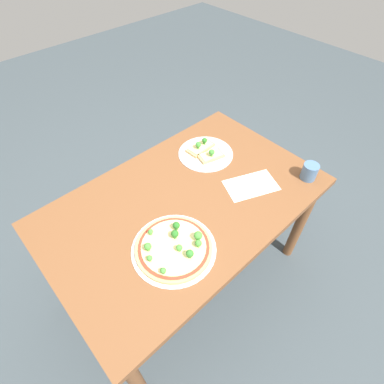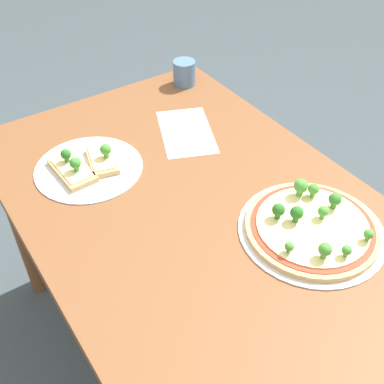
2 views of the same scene
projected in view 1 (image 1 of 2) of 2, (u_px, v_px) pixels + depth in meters
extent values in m
plane|color=#3D474C|center=(187.00, 271.00, 1.97)|extent=(8.00, 8.00, 0.00)
cube|color=brown|center=(185.00, 202.00, 1.45)|extent=(1.34, 0.84, 0.04)
cylinder|color=brown|center=(215.00, 163.00, 2.17)|extent=(0.06, 0.06, 0.68)
cylinder|color=brown|center=(58.00, 266.00, 1.62)|extent=(0.06, 0.06, 0.68)
cylinder|color=brown|center=(300.00, 222.00, 1.81)|extent=(0.06, 0.06, 0.68)
cylinder|color=brown|center=(136.00, 380.00, 1.26)|extent=(0.06, 0.06, 0.68)
cylinder|color=silver|center=(174.00, 249.00, 1.25)|extent=(0.36, 0.36, 0.00)
cylinder|color=tan|center=(174.00, 248.00, 1.24)|extent=(0.32, 0.32, 0.01)
cylinder|color=#B73823|center=(174.00, 247.00, 1.24)|extent=(0.30, 0.30, 0.00)
cylinder|color=#F4DB8E|center=(174.00, 246.00, 1.24)|extent=(0.27, 0.27, 0.00)
sphere|color=#479338|center=(151.00, 232.00, 1.26)|extent=(0.02, 0.02, 0.02)
cylinder|color=#51973E|center=(151.00, 234.00, 1.27)|extent=(0.01, 0.01, 0.01)
sphere|color=#479338|center=(148.00, 246.00, 1.20)|extent=(0.03, 0.03, 0.03)
cylinder|color=#51973E|center=(148.00, 249.00, 1.22)|extent=(0.01, 0.01, 0.01)
sphere|color=#286B23|center=(176.00, 225.00, 1.27)|extent=(0.03, 0.03, 0.03)
cylinder|color=#37742D|center=(176.00, 228.00, 1.29)|extent=(0.01, 0.01, 0.01)
sphere|color=#479338|center=(179.00, 248.00, 1.20)|extent=(0.03, 0.03, 0.03)
cylinder|color=#51973E|center=(179.00, 250.00, 1.22)|extent=(0.01, 0.01, 0.01)
sphere|color=#479338|center=(150.00, 258.00, 1.17)|extent=(0.02, 0.02, 0.02)
cylinder|color=#51973E|center=(150.00, 260.00, 1.19)|extent=(0.01, 0.01, 0.01)
sphere|color=#479338|center=(198.00, 243.00, 1.22)|extent=(0.03, 0.03, 0.03)
cylinder|color=#51973E|center=(198.00, 246.00, 1.23)|extent=(0.01, 0.01, 0.01)
sphere|color=#286B23|center=(175.00, 234.00, 1.24)|extent=(0.03, 0.03, 0.03)
cylinder|color=#37742D|center=(175.00, 237.00, 1.26)|extent=(0.01, 0.01, 0.01)
sphere|color=#479338|center=(198.00, 235.00, 1.23)|extent=(0.04, 0.04, 0.04)
cylinder|color=#51973E|center=(198.00, 239.00, 1.25)|extent=(0.02, 0.02, 0.02)
sphere|color=#479338|center=(163.00, 271.00, 1.14)|extent=(0.02, 0.02, 0.02)
cylinder|color=#51973E|center=(163.00, 272.00, 1.15)|extent=(0.01, 0.01, 0.01)
sphere|color=#337A2D|center=(190.00, 253.00, 1.18)|extent=(0.03, 0.03, 0.03)
cylinder|color=#3F8136|center=(190.00, 256.00, 1.19)|extent=(0.01, 0.01, 0.01)
cylinder|color=silver|center=(206.00, 154.00, 1.66)|extent=(0.30, 0.30, 0.00)
cube|color=tan|center=(201.00, 148.00, 1.68)|extent=(0.16, 0.09, 0.02)
cube|color=#F4DB8E|center=(201.00, 146.00, 1.67)|extent=(0.14, 0.07, 0.00)
sphere|color=#3D8933|center=(198.00, 145.00, 1.64)|extent=(0.03, 0.03, 0.03)
cylinder|color=#488E3A|center=(198.00, 148.00, 1.65)|extent=(0.01, 0.01, 0.01)
sphere|color=#286B23|center=(205.00, 140.00, 1.66)|extent=(0.03, 0.03, 0.03)
cylinder|color=#37742D|center=(204.00, 143.00, 1.68)|extent=(0.01, 0.01, 0.01)
cube|color=tan|center=(211.00, 156.00, 1.63)|extent=(0.15, 0.11, 0.02)
cube|color=#F4DB8E|center=(211.00, 155.00, 1.62)|extent=(0.13, 0.09, 0.00)
sphere|color=#3D8933|center=(212.00, 152.00, 1.59)|extent=(0.03, 0.03, 0.03)
cylinder|color=#488E3A|center=(212.00, 155.00, 1.61)|extent=(0.01, 0.01, 0.01)
cylinder|color=#4C7099|center=(310.00, 172.00, 1.50)|extent=(0.08, 0.08, 0.09)
cube|color=silver|center=(251.00, 185.00, 1.50)|extent=(0.30, 0.24, 0.00)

